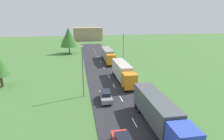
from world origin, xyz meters
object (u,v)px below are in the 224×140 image
Objects in this scene: truck_lead at (159,113)px; car_third at (106,96)px; distant_building at (88,34)px; lamppost_second at (83,69)px; tree_birch at (69,37)px; truck_second at (123,72)px; lamppost_third at (123,46)px; truck_third at (108,54)px.

truck_lead is 3.00× the size of car_third.
truck_lead is 96.85m from distant_building.
lamppost_second reaches higher than truck_lead.
lamppost_second is at bearing -85.18° from tree_birch.
distant_building is at bearing 91.98° from truck_second.
lamppost_third is (9.10, 25.94, 4.03)m from car_third.
car_third is at bearing 118.22° from truck_lead.
car_third is 0.51× the size of lamppost_second.
lamppost_second reaches higher than truck_second.
tree_birch is (-3.52, 41.75, 1.13)m from lamppost_second.
truck_second is 1.43× the size of lamppost_third.
lamppost_second is (-8.51, 12.01, 2.69)m from truck_lead.
truck_third is 1.59× the size of lamppost_third.
truck_third is at bearing 72.21° from lamppost_second.
lamppost_third is (4.16, -2.77, 2.77)m from truck_third.
lamppost_second is 0.93× the size of tree_birch.
tree_birch reaches higher than truck_third.
distant_building is (-2.70, 78.32, 1.38)m from truck_second.
tree_birch is at bearing 127.32° from truck_third.
car_third is (-5.01, -9.06, -1.30)m from truck_second.
truck_second is 0.90× the size of truck_third.
truck_second is 10.43m from car_third.
lamppost_second reaches higher than distant_building.
truck_third is at bearing 146.34° from lamppost_third.
lamppost_second is (-3.45, 2.58, 4.02)m from car_third.
truck_lead is at bearing -77.39° from tree_birch.
truck_second reaches higher than truck_lead.
car_third is 5.89m from lamppost_second.
truck_third is 27.58m from lamppost_second.
truck_third is (-0.12, 38.14, -0.06)m from truck_lead.
tree_birch reaches higher than car_third.
truck_third is at bearing -52.68° from tree_birch.
truck_second is 19.65m from truck_third.
lamppost_third reaches higher than truck_third.
truck_second is 78.37m from distant_building.
lamppost_second is 0.55× the size of distant_building.
truck_third is 58.74m from distant_building.
tree_birch is at bearing 98.94° from car_third.
distant_building is at bearing 86.12° from lamppost_second.
distant_building reaches higher than truck_third.
lamppost_second is at bearing 143.25° from car_third.
lamppost_third is (4.04, 35.37, 2.71)m from truck_lead.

